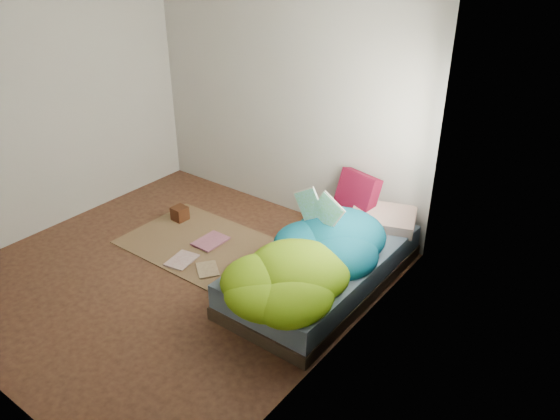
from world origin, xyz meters
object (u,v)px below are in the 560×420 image
object	(u,v)px
wooden_box	(180,213)
floor_book_a	(173,258)
floor_book_b	(202,238)
bed	(323,269)
open_book	(318,198)
pillow_magenta	(357,194)

from	to	relation	value
wooden_box	floor_book_a	distance (m)	0.81
floor_book_a	floor_book_b	xyz separation A→B (m)	(-0.03, 0.44, 0.00)
bed	floor_book_b	size ratio (longest dim) A/B	5.77
wooden_box	floor_book_a	world-z (taller)	wooden_box
open_book	floor_book_b	xyz separation A→B (m)	(-1.30, -0.20, -0.78)
wooden_box	floor_book_b	distance (m)	0.52
floor_book_b	open_book	bearing A→B (deg)	9.01
pillow_magenta	wooden_box	size ratio (longest dim) A/B	2.84
bed	wooden_box	bearing A→B (deg)	178.13
pillow_magenta	open_book	distance (m)	0.77
open_book	floor_book_b	distance (m)	1.53
bed	open_book	xyz separation A→B (m)	(-0.15, 0.10, 0.64)
pillow_magenta	floor_book_b	xyz separation A→B (m)	(-1.29, -0.93, -0.53)
pillow_magenta	floor_book_a	distance (m)	1.94
wooden_box	floor_book_b	xyz separation A→B (m)	(0.49, -0.16, -0.06)
floor_book_b	wooden_box	bearing A→B (deg)	161.72
pillow_magenta	floor_book_a	world-z (taller)	pillow_magenta
open_book	floor_book_b	size ratio (longest dim) A/B	1.25
wooden_box	floor_book_a	xyz separation A→B (m)	(0.53, -0.61, -0.06)
pillow_magenta	open_book	bearing A→B (deg)	-76.22
pillow_magenta	open_book	world-z (taller)	open_book
floor_book_a	floor_book_b	world-z (taller)	floor_book_b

